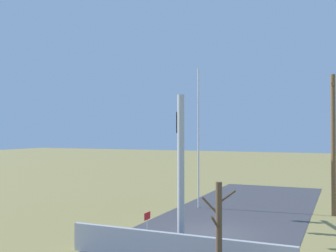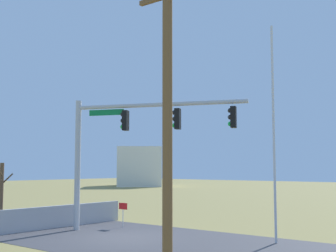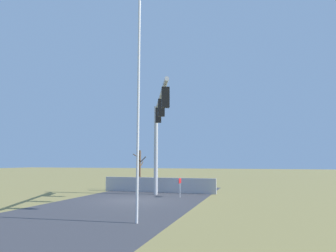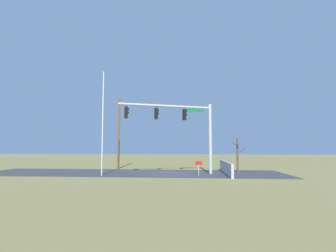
{
  "view_description": "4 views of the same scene",
  "coord_description": "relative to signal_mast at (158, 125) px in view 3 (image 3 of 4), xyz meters",
  "views": [
    {
      "loc": [
        18.15,
        5.69,
        4.77
      ],
      "look_at": [
        -0.59,
        -2.55,
        5.1
      ],
      "focal_mm": 42.76,
      "sensor_mm": 36.0,
      "label": 1
    },
    {
      "loc": [
        -13.83,
        14.04,
        2.99
      ],
      "look_at": [
        -1.26,
        -1.55,
        4.85
      ],
      "focal_mm": 47.94,
      "sensor_mm": 36.0,
      "label": 2
    },
    {
      "loc": [
        -16.07,
        -7.08,
        2.29
      ],
      "look_at": [
        -0.66,
        -2.38,
        4.29
      ],
      "focal_mm": 30.8,
      "sensor_mm": 36.0,
      "label": 3
    },
    {
      "loc": [
        1.87,
        -24.83,
        2.26
      ],
      "look_at": [
        -0.29,
        -2.21,
        4.15
      ],
      "focal_mm": 28.83,
      "sensor_mm": 36.0,
      "label": 4
    }
  ],
  "objects": [
    {
      "name": "open_sign",
      "position": [
        1.33,
        -1.03,
        -3.65
      ],
      "size": [
        0.56,
        0.04,
        1.22
      ],
      "color": "silver",
      "rests_on": "ground_plane"
    },
    {
      "name": "flagpole",
      "position": [
        -6.73,
        -1.47,
        -0.14
      ],
      "size": [
        0.1,
        0.1,
        8.85
      ],
      "primitive_type": "cylinder",
      "color": "silver",
      "rests_on": "ground_plane"
    },
    {
      "name": "bare_tree",
      "position": [
        5.19,
        3.39,
        -2.89
      ],
      "size": [
        1.27,
        1.02,
        3.22
      ],
      "color": "brown",
      "rests_on": "ground_plane"
    },
    {
      "name": "retaining_fence",
      "position": [
        3.8,
        1.3,
        -4.01
      ],
      "size": [
        0.2,
        8.69,
        1.1
      ],
      "primitive_type": "cube",
      "color": "#A8A8AD",
      "rests_on": "ground_plane"
    },
    {
      "name": "road_surface",
      "position": [
        -4.92,
        1.27,
        -4.56
      ],
      "size": [
        28.0,
        8.0,
        0.01
      ],
      "primitive_type": "cube",
      "color": "#3D3D42",
      "rests_on": "ground_plane"
    },
    {
      "name": "signal_mast",
      "position": [
        0.0,
        0.0,
        0.0
      ],
      "size": [
        7.84,
        3.42,
        6.28
      ],
      "color": "#B2B5BA",
      "rests_on": "ground_plane"
    },
    {
      "name": "ground_plane",
      "position": [
        -0.92,
        1.27,
        -4.56
      ],
      "size": [
        160.0,
        160.0,
        0.0
      ],
      "primitive_type": "plane",
      "color": "olive"
    },
    {
      "name": "sidewalk_corner",
      "position": [
        3.44,
        1.01,
        -4.56
      ],
      "size": [
        6.0,
        6.0,
        0.01
      ],
      "primitive_type": "cube",
      "color": "#B7B5AD",
      "rests_on": "ground_plane"
    }
  ]
}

